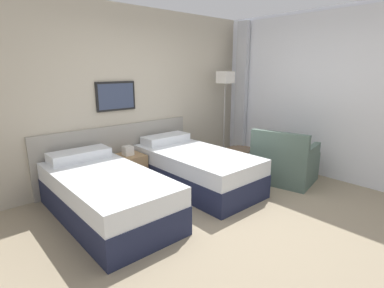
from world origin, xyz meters
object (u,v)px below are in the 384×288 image
at_px(bed_near_window, 195,168).
at_px(nightstand, 129,169).
at_px(floor_lamp, 225,86).
at_px(armchair, 284,164).
at_px(side_table, 240,157).
at_px(bed_near_door, 106,194).

xyz_separation_m(bed_near_window, nightstand, (-0.73, 0.72, -0.04)).
height_order(floor_lamp, armchair, floor_lamp).
bearing_deg(nightstand, bed_near_window, -44.70).
distance_m(floor_lamp, side_table, 1.47).
height_order(bed_near_door, floor_lamp, floor_lamp).
xyz_separation_m(bed_near_door, bed_near_window, (1.46, 0.00, 0.00)).
distance_m(nightstand, floor_lamp, 2.38).
bearing_deg(bed_near_door, bed_near_window, 0.00).
xyz_separation_m(bed_near_window, side_table, (0.82, -0.19, 0.06)).
height_order(bed_near_window, nightstand, bed_near_window).
bearing_deg(bed_near_window, bed_near_door, 180.00).
distance_m(bed_near_window, nightstand, 1.03).
bearing_deg(bed_near_window, floor_lamp, 25.57).
bearing_deg(armchair, bed_near_door, 61.29).
xyz_separation_m(bed_near_door, floor_lamp, (2.78, 0.63, 1.16)).
distance_m(nightstand, side_table, 1.80).
bearing_deg(side_table, nightstand, 149.44).
bearing_deg(bed_near_door, nightstand, 44.70).
distance_m(bed_near_door, nightstand, 1.03).
height_order(bed_near_window, floor_lamp, floor_lamp).
xyz_separation_m(bed_near_door, armchair, (2.68, -0.78, -0.00)).
distance_m(bed_near_window, side_table, 0.84).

